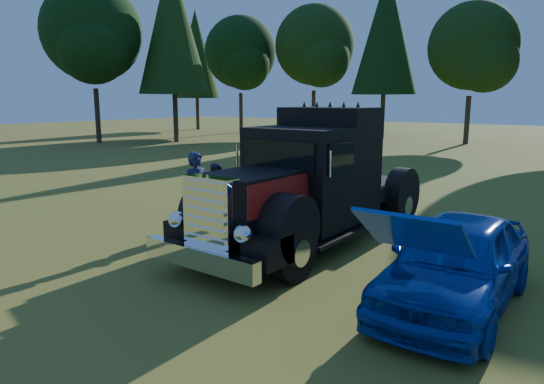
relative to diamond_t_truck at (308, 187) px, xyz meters
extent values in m
plane|color=#405F1C|center=(-0.38, -1.84, -1.28)|extent=(120.00, 120.00, 0.00)
cylinder|color=#2D2116|center=(-32.38, 28.16, 0.88)|extent=(0.36, 0.36, 4.32)
cone|color=black|center=(-32.38, 28.16, 6.52)|extent=(4.80, 4.80, 9.00)
cylinder|color=#2D2116|center=(-25.38, 27.16, 0.61)|extent=(0.36, 0.36, 3.78)
sphere|color=black|center=(-25.38, 27.16, 6.28)|extent=(6.72, 6.72, 6.72)
sphere|color=black|center=(-24.12, 26.32, 5.02)|extent=(4.62, 4.62, 4.62)
cylinder|color=#2D2116|center=(-18.38, 29.16, 0.70)|extent=(0.36, 0.36, 3.96)
sphere|color=black|center=(-18.38, 29.16, 6.64)|extent=(7.04, 7.04, 7.04)
sphere|color=black|center=(-17.06, 28.28, 5.32)|extent=(4.84, 4.84, 4.84)
cylinder|color=#2D2116|center=(-11.38, 28.66, 1.06)|extent=(0.36, 0.36, 4.68)
cone|color=black|center=(-11.38, 28.66, 7.17)|extent=(5.20, 5.20, 9.75)
cylinder|color=#2D2116|center=(-4.38, 27.66, 0.43)|extent=(0.36, 0.36, 3.42)
sphere|color=black|center=(-4.38, 27.66, 5.56)|extent=(6.08, 6.08, 6.08)
sphere|color=black|center=(-3.24, 26.90, 4.42)|extent=(4.18, 4.18, 4.18)
cylinder|color=#2D2116|center=(-22.38, 16.16, 1.06)|extent=(0.36, 0.36, 4.68)
cone|color=black|center=(-22.38, 16.16, 7.17)|extent=(5.20, 5.20, 9.75)
cylinder|color=#2D2116|center=(-26.38, 12.16, 0.70)|extent=(0.36, 0.36, 3.96)
sphere|color=black|center=(-26.38, 12.16, 6.64)|extent=(7.04, 7.04, 7.04)
sphere|color=black|center=(-25.06, 11.28, 5.32)|extent=(4.84, 4.84, 4.84)
cylinder|color=black|center=(-1.04, -2.08, -0.73)|extent=(0.32, 1.10, 1.10)
cylinder|color=black|center=(1.06, -2.08, -0.73)|extent=(0.32, 1.10, 1.10)
cylinder|color=black|center=(-1.04, 2.72, -0.73)|extent=(0.32, 1.10, 1.10)
cylinder|color=black|center=(1.06, 2.72, -0.73)|extent=(0.32, 1.10, 1.10)
cylinder|color=black|center=(-0.71, 2.72, -0.73)|extent=(0.32, 1.10, 1.10)
cylinder|color=black|center=(0.73, 2.72, -0.73)|extent=(0.32, 1.10, 1.10)
cube|color=black|center=(0.01, 0.52, -0.66)|extent=(1.60, 6.40, 0.28)
cube|color=white|center=(0.01, -3.33, -0.73)|extent=(2.50, 0.22, 0.36)
cube|color=white|center=(0.01, -3.03, -0.03)|extent=(1.05, 0.30, 1.30)
cube|color=black|center=(0.01, -1.98, 0.02)|extent=(1.35, 1.80, 1.10)
cube|color=maroon|center=(-0.68, -1.98, 0.22)|extent=(0.02, 1.80, 0.60)
cube|color=maroon|center=(0.70, -1.98, 0.22)|extent=(0.02, 1.80, 0.60)
cylinder|color=black|center=(-0.94, -2.08, -0.33)|extent=(0.55, 1.24, 1.24)
cylinder|color=black|center=(0.96, -2.08, -0.33)|extent=(0.55, 1.24, 1.24)
sphere|color=white|center=(-0.77, -3.10, -0.23)|extent=(0.32, 0.32, 0.32)
sphere|color=white|center=(0.79, -3.10, -0.23)|extent=(0.32, 0.32, 0.32)
cube|color=black|center=(0.01, -0.43, 0.27)|extent=(2.05, 1.30, 2.10)
cube|color=black|center=(0.01, -1.10, 0.77)|extent=(1.70, 0.05, 0.65)
cube|color=black|center=(0.01, 0.87, 0.47)|extent=(2.05, 1.30, 2.50)
cube|color=black|center=(0.01, 2.52, -0.33)|extent=(2.00, 2.00, 0.35)
cube|color=black|center=(-1.56, 0.10, 0.17)|extent=(1.08, 0.31, 1.50)
cube|color=#963515|center=(-1.57, 0.14, 0.02)|extent=(0.83, 0.21, 0.75)
imported|color=#10068E|center=(3.65, -1.42, -0.56)|extent=(1.83, 4.26, 1.43)
cube|color=#10068E|center=(3.59, -3.12, 0.27)|extent=(1.33, 0.97, 0.67)
imported|color=#1A1A3C|center=(-2.62, -0.80, -0.30)|extent=(0.59, 0.79, 1.96)
imported|color=#223851|center=(-2.67, -0.03, -0.47)|extent=(0.74, 0.88, 1.62)
imported|color=#082635|center=(-16.01, 24.08, -0.67)|extent=(1.97, 3.89, 1.22)
camera|label=1|loc=(5.69, -8.79, 1.90)|focal=32.00mm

